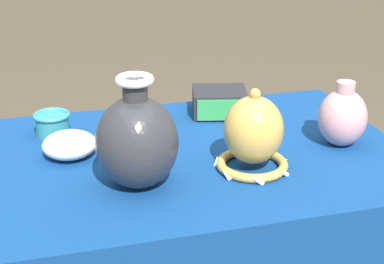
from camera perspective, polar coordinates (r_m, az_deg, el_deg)
name	(u,v)px	position (r m, az deg, el deg)	size (l,w,h in m)	color
display_table	(198,187)	(1.51, 0.60, -5.32)	(1.05, 0.73, 0.76)	#38383D
vase_tall_bulbous	(137,141)	(1.29, -5.36, -0.83)	(0.18, 0.18, 0.26)	#2D2D33
vase_dome_bell	(253,136)	(1.38, 5.96, -0.37)	(0.18, 0.19, 0.20)	gold
mosaic_tile_box	(219,102)	(1.73, 2.67, 2.91)	(0.18, 0.17, 0.07)	#232328
jar_round_rose	(343,117)	(1.55, 14.39, 1.42)	(0.13, 0.13, 0.17)	#D19399
cup_wide_teal	(52,123)	(1.62, -13.40, 0.87)	(0.10, 0.10, 0.06)	teal
bowl_shallow_ivory	(70,145)	(1.49, -11.79, -1.21)	(0.13, 0.13, 0.06)	white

